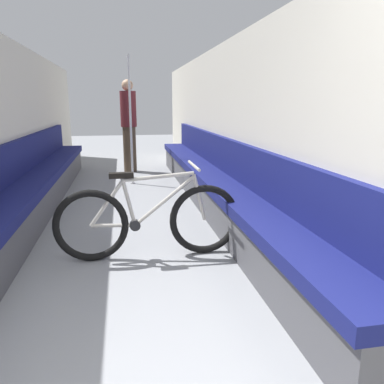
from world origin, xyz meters
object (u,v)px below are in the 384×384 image
Objects in this scene: bench_seat_row_left at (32,191)px; grab_pole_near at (131,123)px; bicycle at (149,220)px; bench_seat_row_right at (213,184)px; passenger_standing at (129,125)px.

grab_pole_near is (1.21, 1.63, 0.69)m from bench_seat_row_left.
bicycle is at bearing -49.05° from bench_seat_row_left.
bench_seat_row_left is at bearing -126.51° from grab_pole_near.
bench_seat_row_left is at bearing 180.00° from bench_seat_row_right.
grab_pole_near reaches higher than bench_seat_row_right.
grab_pole_near is 1.17m from passenger_standing.
bicycle is at bearing -95.54° from passenger_standing.
bench_seat_row_right is at bearing -59.24° from grab_pole_near.
grab_pole_near is (-0.05, 3.09, 0.66)m from bicycle.
bicycle is at bearing -88.98° from grab_pole_near.
bench_seat_row_left is 3.89× the size of passenger_standing.
grab_pole_near is at bearing 100.12° from bicycle.
bicycle is (-0.92, -1.45, 0.03)m from bench_seat_row_right.
bench_seat_row_left is at bearing 140.05° from bicycle.
bench_seat_row_left reaches higher than bicycle.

